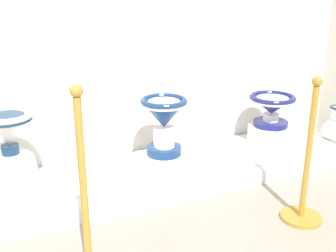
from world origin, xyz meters
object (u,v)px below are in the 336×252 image
object	(u,v)px
plinth_block_pale_glazed	(269,135)
antique_toilet_broad_patterned	(8,130)
antique_toilet_slender_white	(164,118)
antique_toilet_pale_glazed	(272,106)
plinth_block_broad_patterned	(14,178)
plinth_block_slender_white	(164,161)
stanchion_post_near_left	(86,227)
decorative_vase_corner	(335,131)
stanchion_post_near_right	(305,183)

from	to	relation	value
plinth_block_pale_glazed	antique_toilet_broad_patterned	bearing A→B (deg)	-178.44
antique_toilet_slender_white	antique_toilet_pale_glazed	distance (m)	1.09
antique_toilet_pale_glazed	plinth_block_broad_patterned	bearing A→B (deg)	-178.44
plinth_block_slender_white	stanchion_post_near_left	distance (m)	1.24
antique_toilet_slender_white	decorative_vase_corner	world-z (taller)	antique_toilet_slender_white
decorative_vase_corner	stanchion_post_near_left	size ratio (longest dim) A/B	0.39
antique_toilet_slender_white	plinth_block_broad_patterned	bearing A→B (deg)	178.65
stanchion_post_near_right	plinth_block_pale_glazed	bearing A→B (deg)	65.09
antique_toilet_slender_white	antique_toilet_pale_glazed	xyz separation A→B (m)	(1.09, 0.09, -0.05)
plinth_block_broad_patterned	decorative_vase_corner	bearing A→B (deg)	-0.56
plinth_block_slender_white	decorative_vase_corner	world-z (taller)	decorative_vase_corner
antique_toilet_broad_patterned	plinth_block_pale_glazed	distance (m)	2.25
plinth_block_broad_patterned	stanchion_post_near_left	xyz separation A→B (m)	(0.30, -0.93, 0.08)
antique_toilet_slender_white	antique_toilet_pale_glazed	bearing A→B (deg)	4.58
plinth_block_slender_white	stanchion_post_near_right	distance (m)	1.11
antique_toilet_broad_patterned	decorative_vase_corner	xyz separation A→B (m)	(2.92, -0.03, -0.41)
antique_toilet_slender_white	decorative_vase_corner	distance (m)	1.83
antique_toilet_broad_patterned	plinth_block_slender_white	size ratio (longest dim) A/B	0.91
stanchion_post_near_left	stanchion_post_near_right	xyz separation A→B (m)	(1.46, -0.00, -0.04)
stanchion_post_near_right	plinth_block_broad_patterned	bearing A→B (deg)	152.02
decorative_vase_corner	stanchion_post_near_right	world-z (taller)	stanchion_post_near_right
antique_toilet_slender_white	decorative_vase_corner	size ratio (longest dim) A/B	1.08
decorative_vase_corner	stanchion_post_near_left	bearing A→B (deg)	-160.96
antique_toilet_broad_patterned	stanchion_post_near_right	world-z (taller)	stanchion_post_near_right
plinth_block_slender_white	plinth_block_pale_glazed	distance (m)	1.09
plinth_block_broad_patterned	plinth_block_slender_white	world-z (taller)	plinth_block_broad_patterned
antique_toilet_broad_patterned	plinth_block_slender_white	bearing A→B (deg)	-1.35
stanchion_post_near_left	antique_toilet_pale_glazed	bearing A→B (deg)	27.36
plinth_block_slender_white	stanchion_post_near_right	bearing A→B (deg)	-55.32
stanchion_post_near_left	plinth_block_slender_white	bearing A→B (deg)	47.48
antique_toilet_pale_glazed	plinth_block_slender_white	bearing A→B (deg)	-175.42
plinth_block_broad_patterned	stanchion_post_near_right	bearing A→B (deg)	-27.98
antique_toilet_broad_patterned	stanchion_post_near_left	world-z (taller)	stanchion_post_near_left
plinth_block_broad_patterned	plinth_block_slender_white	size ratio (longest dim) A/B	0.78
plinth_block_slender_white	antique_toilet_pale_glazed	distance (m)	1.14
antique_toilet_slender_white	plinth_block_pale_glazed	world-z (taller)	antique_toilet_slender_white
plinth_block_broad_patterned	antique_toilet_pale_glazed	world-z (taller)	antique_toilet_pale_glazed
plinth_block_broad_patterned	antique_toilet_slender_white	world-z (taller)	antique_toilet_slender_white
plinth_block_broad_patterned	stanchion_post_near_left	distance (m)	0.98
plinth_block_pale_glazed	stanchion_post_near_right	world-z (taller)	stanchion_post_near_right
plinth_block_broad_patterned	stanchion_post_near_right	world-z (taller)	stanchion_post_near_right
plinth_block_broad_patterned	stanchion_post_near_left	size ratio (longest dim) A/B	0.29
stanchion_post_near_right	antique_toilet_slender_white	bearing A→B (deg)	124.68
stanchion_post_near_right	antique_toilet_pale_glazed	bearing A→B (deg)	65.09
plinth_block_slender_white	plinth_block_pale_glazed	xyz separation A→B (m)	(1.09, 0.09, 0.03)
antique_toilet_pale_glazed	stanchion_post_near_left	bearing A→B (deg)	-152.64
antique_toilet_pale_glazed	decorative_vase_corner	size ratio (longest dim) A/B	0.96
decorative_vase_corner	antique_toilet_pale_glazed	bearing A→B (deg)	172.75
antique_toilet_slender_white	plinth_block_pale_glazed	xyz separation A→B (m)	(1.09, 0.09, -0.33)
antique_toilet_broad_patterned	decorative_vase_corner	size ratio (longest dim) A/B	0.85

